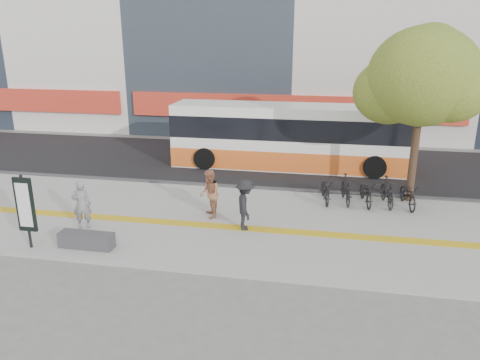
% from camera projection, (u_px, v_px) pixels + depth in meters
% --- Properties ---
extents(ground, '(120.00, 120.00, 0.00)m').
position_uv_depth(ground, '(186.00, 239.00, 13.99)').
color(ground, '#61615C').
rests_on(ground, ground).
extents(sidewalk, '(40.00, 7.00, 0.08)m').
position_uv_depth(sidewalk, '(199.00, 220.00, 15.38)').
color(sidewalk, gray).
rests_on(sidewalk, ground).
extents(tactile_strip, '(40.00, 0.45, 0.01)m').
position_uv_depth(tactile_strip, '(195.00, 224.00, 14.90)').
color(tactile_strip, gold).
rests_on(tactile_strip, sidewalk).
extents(street, '(40.00, 8.00, 0.06)m').
position_uv_depth(street, '(240.00, 162.00, 22.40)').
color(street, black).
rests_on(street, ground).
extents(curb, '(40.00, 0.25, 0.14)m').
position_uv_depth(curb, '(222.00, 186.00, 18.65)').
color(curb, '#343436').
rests_on(curb, ground).
extents(bench, '(1.60, 0.45, 0.45)m').
position_uv_depth(bench, '(87.00, 240.00, 13.24)').
color(bench, '#343436').
rests_on(bench, sidewalk).
extents(signboard, '(0.55, 0.10, 2.20)m').
position_uv_depth(signboard, '(25.00, 206.00, 12.91)').
color(signboard, black).
rests_on(signboard, sidewalk).
extents(street_tree, '(4.40, 3.80, 6.31)m').
position_uv_depth(street_tree, '(422.00, 79.00, 15.85)').
color(street_tree, '#342318').
rests_on(street_tree, sidewalk).
extents(bus, '(10.78, 2.55, 2.87)m').
position_uv_depth(bus, '(290.00, 138.00, 21.09)').
color(bus, white).
rests_on(bus, street).
extents(bicycle_row, '(3.75, 1.82, 1.02)m').
position_uv_depth(bicycle_row, '(366.00, 191.00, 16.57)').
color(bicycle_row, black).
rests_on(bicycle_row, sidewalk).
extents(seated_woman, '(0.68, 0.57, 1.58)m').
position_uv_depth(seated_woman, '(82.00, 204.00, 14.41)').
color(seated_woman, black).
rests_on(seated_woman, sidewalk).
extents(pedestrian_tan, '(0.89, 0.98, 1.65)m').
position_uv_depth(pedestrian_tan, '(209.00, 194.00, 15.25)').
color(pedestrian_tan, '#A16648').
rests_on(pedestrian_tan, sidewalk).
extents(pedestrian_dark, '(0.88, 1.18, 1.63)m').
position_uv_depth(pedestrian_dark, '(245.00, 205.00, 14.30)').
color(pedestrian_dark, black).
rests_on(pedestrian_dark, sidewalk).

